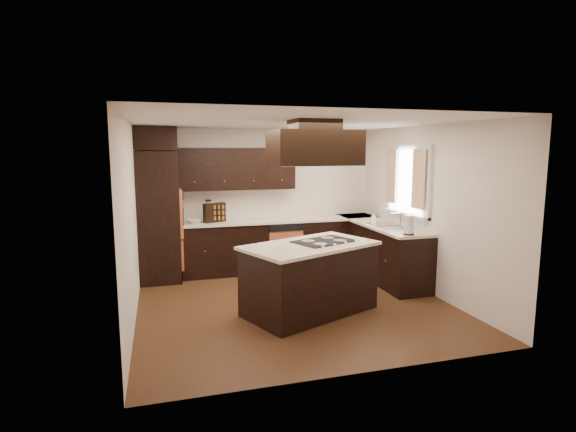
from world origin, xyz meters
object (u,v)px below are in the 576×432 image
object	(u,v)px
range_hood	(314,148)
island	(310,280)
oven_column	(159,217)
spice_rack	(214,213)

from	to	relation	value
range_hood	island	bearing A→B (deg)	85.22
oven_column	spice_rack	size ratio (longest dim) A/B	5.42
island	spice_rack	world-z (taller)	spice_rack
island	spice_rack	bearing A→B (deg)	91.77
spice_rack	oven_column	bearing A→B (deg)	159.29
oven_column	island	xyz separation A→B (m)	(1.89, -2.09, -0.62)
island	range_hood	distance (m)	1.73
oven_column	spice_rack	bearing A→B (deg)	3.34
island	spice_rack	distance (m)	2.44
island	spice_rack	xyz separation A→B (m)	(-0.98, 2.14, 0.64)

